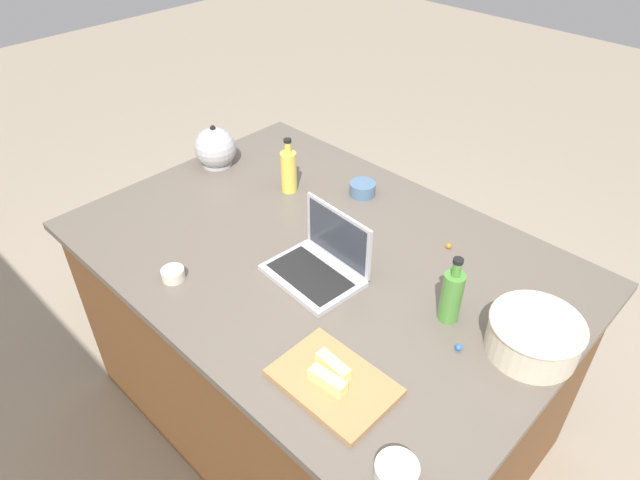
{
  "coord_description": "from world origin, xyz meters",
  "views": [
    {
      "loc": [
        -1.08,
        1.11,
        2.13
      ],
      "look_at": [
        0.0,
        0.0,
        0.95
      ],
      "focal_mm": 31.43,
      "sensor_mm": 36.0,
      "label": 1
    }
  ],
  "objects_px": {
    "bottle_olive": "(452,295)",
    "ramekin_wide": "(173,274)",
    "butter_stick_left": "(333,366)",
    "ramekin_medium": "(363,189)",
    "ramekin_small": "(396,473)",
    "laptop": "(321,262)",
    "bottle_oil": "(289,170)",
    "cutting_board": "(334,382)",
    "butter_stick_right": "(328,380)",
    "kettle": "(215,148)",
    "mixing_bowl_large": "(534,335)"
  },
  "relations": [
    {
      "from": "bottle_oil",
      "to": "cutting_board",
      "type": "bearing_deg",
      "value": 143.59
    },
    {
      "from": "mixing_bowl_large",
      "to": "ramekin_small",
      "type": "distance_m",
      "value": 0.58
    },
    {
      "from": "laptop",
      "to": "cutting_board",
      "type": "bearing_deg",
      "value": 138.41
    },
    {
      "from": "mixing_bowl_large",
      "to": "ramekin_medium",
      "type": "xyz_separation_m",
      "value": [
        0.89,
        -0.29,
        -0.04
      ]
    },
    {
      "from": "bottle_oil",
      "to": "butter_stick_right",
      "type": "bearing_deg",
      "value": 142.55
    },
    {
      "from": "bottle_olive",
      "to": "butter_stick_left",
      "type": "xyz_separation_m",
      "value": [
        0.1,
        0.41,
        -0.06
      ]
    },
    {
      "from": "bottle_oil",
      "to": "kettle",
      "type": "xyz_separation_m",
      "value": [
        0.39,
        0.08,
        -0.01
      ]
    },
    {
      "from": "butter_stick_right",
      "to": "ramekin_small",
      "type": "height_order",
      "value": "butter_stick_right"
    },
    {
      "from": "cutting_board",
      "to": "ramekin_medium",
      "type": "relative_size",
      "value": 3.08
    },
    {
      "from": "laptop",
      "to": "butter_stick_left",
      "type": "height_order",
      "value": "laptop"
    },
    {
      "from": "bottle_oil",
      "to": "ramekin_wide",
      "type": "distance_m",
      "value": 0.66
    },
    {
      "from": "laptop",
      "to": "bottle_oil",
      "type": "distance_m",
      "value": 0.54
    },
    {
      "from": "laptop",
      "to": "ramekin_wide",
      "type": "bearing_deg",
      "value": 47.57
    },
    {
      "from": "butter_stick_right",
      "to": "ramekin_wide",
      "type": "distance_m",
      "value": 0.68
    },
    {
      "from": "ramekin_small",
      "to": "butter_stick_left",
      "type": "bearing_deg",
      "value": -20.96
    },
    {
      "from": "laptop",
      "to": "ramekin_medium",
      "type": "distance_m",
      "value": 0.52
    },
    {
      "from": "cutting_board",
      "to": "ramekin_wide",
      "type": "distance_m",
      "value": 0.68
    },
    {
      "from": "ramekin_small",
      "to": "ramekin_wide",
      "type": "bearing_deg",
      "value": -2.56
    },
    {
      "from": "bottle_olive",
      "to": "butter_stick_right",
      "type": "relative_size",
      "value": 2.09
    },
    {
      "from": "kettle",
      "to": "ramekin_medium",
      "type": "relative_size",
      "value": 2.02
    },
    {
      "from": "kettle",
      "to": "butter_stick_left",
      "type": "distance_m",
      "value": 1.27
    },
    {
      "from": "kettle",
      "to": "ramekin_medium",
      "type": "xyz_separation_m",
      "value": [
        -0.62,
        -0.26,
        -0.05
      ]
    },
    {
      "from": "bottle_olive",
      "to": "butter_stick_left",
      "type": "distance_m",
      "value": 0.42
    },
    {
      "from": "ramekin_small",
      "to": "ramekin_medium",
      "type": "distance_m",
      "value": 1.22
    },
    {
      "from": "cutting_board",
      "to": "ramekin_wide",
      "type": "xyz_separation_m",
      "value": [
        0.68,
        0.05,
        0.01
      ]
    },
    {
      "from": "cutting_board",
      "to": "mixing_bowl_large",
      "type": "bearing_deg",
      "value": -123.72
    },
    {
      "from": "laptop",
      "to": "ramekin_wide",
      "type": "relative_size",
      "value": 4.23
    },
    {
      "from": "laptop",
      "to": "bottle_olive",
      "type": "height_order",
      "value": "bottle_olive"
    },
    {
      "from": "cutting_board",
      "to": "butter_stick_left",
      "type": "distance_m",
      "value": 0.04
    },
    {
      "from": "laptop",
      "to": "butter_stick_left",
      "type": "distance_m",
      "value": 0.43
    },
    {
      "from": "laptop",
      "to": "ramekin_small",
      "type": "bearing_deg",
      "value": 147.5
    },
    {
      "from": "cutting_board",
      "to": "butter_stick_right",
      "type": "relative_size",
      "value": 2.96
    },
    {
      "from": "bottle_oil",
      "to": "bottle_olive",
      "type": "height_order",
      "value": "bottle_oil"
    },
    {
      "from": "kettle",
      "to": "cutting_board",
      "type": "relative_size",
      "value": 0.65
    },
    {
      "from": "laptop",
      "to": "ramekin_wide",
      "type": "xyz_separation_m",
      "value": [
        0.33,
        0.36,
        -0.03
      ]
    },
    {
      "from": "bottle_olive",
      "to": "ramekin_small",
      "type": "distance_m",
      "value": 0.57
    },
    {
      "from": "bottle_oil",
      "to": "bottle_olive",
      "type": "bearing_deg",
      "value": 169.6
    },
    {
      "from": "bottle_oil",
      "to": "ramekin_small",
      "type": "height_order",
      "value": "bottle_oil"
    },
    {
      "from": "cutting_board",
      "to": "ramekin_small",
      "type": "relative_size",
      "value": 3.12
    },
    {
      "from": "kettle",
      "to": "ramekin_wide",
      "type": "distance_m",
      "value": 0.77
    },
    {
      "from": "butter_stick_left",
      "to": "ramekin_wide",
      "type": "xyz_separation_m",
      "value": [
        0.65,
        0.08,
        -0.02
      ]
    },
    {
      "from": "butter_stick_left",
      "to": "ramekin_wide",
      "type": "bearing_deg",
      "value": 6.69
    },
    {
      "from": "ramekin_medium",
      "to": "butter_stick_right",
      "type": "bearing_deg",
      "value": 125.32
    },
    {
      "from": "bottle_olive",
      "to": "ramekin_medium",
      "type": "bearing_deg",
      "value": -28.29
    },
    {
      "from": "laptop",
      "to": "ramekin_wide",
      "type": "distance_m",
      "value": 0.49
    },
    {
      "from": "butter_stick_left",
      "to": "ramekin_small",
      "type": "relative_size",
      "value": 1.05
    },
    {
      "from": "ramekin_wide",
      "to": "mixing_bowl_large",
      "type": "bearing_deg",
      "value": -151.74
    },
    {
      "from": "bottle_oil",
      "to": "ramekin_wide",
      "type": "height_order",
      "value": "bottle_oil"
    },
    {
      "from": "cutting_board",
      "to": "ramekin_medium",
      "type": "height_order",
      "value": "ramekin_medium"
    },
    {
      "from": "bottle_olive",
      "to": "ramekin_wide",
      "type": "height_order",
      "value": "bottle_olive"
    }
  ]
}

